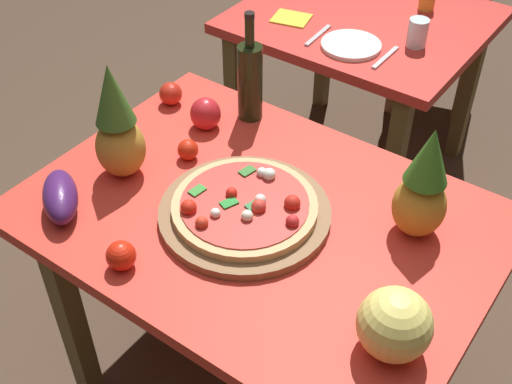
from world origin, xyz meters
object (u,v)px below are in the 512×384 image
(drinking_glass_water, at_px, (418,33))
(melon, at_px, (395,324))
(bell_pepper, at_px, (206,114))
(tomato_near_board, at_px, (171,94))
(display_table, at_px, (259,238))
(wine_bottle, at_px, (250,80))
(napkin_folded, at_px, (291,18))
(background_table, at_px, (361,41))
(pineapple_right, at_px, (117,128))
(tomato_at_corner, at_px, (188,150))
(eggplant, at_px, (60,197))
(dining_chair, at_px, (441,23))
(pineapple_left, at_px, (423,189))
(pizza_board, at_px, (245,213))
(knife_utensil, at_px, (385,58))
(fork_utensil, at_px, (318,35))
(tomato_beside_pepper, at_px, (121,256))
(dinner_plate, at_px, (351,45))
(pizza, at_px, (245,206))

(drinking_glass_water, bearing_deg, melon, -66.99)
(bell_pepper, distance_m, tomato_near_board, 0.17)
(display_table, distance_m, wine_bottle, 0.50)
(napkin_folded, bearing_deg, wine_bottle, -67.59)
(background_table, relative_size, melon, 5.81)
(pineapple_right, distance_m, tomato_at_corner, 0.22)
(eggplant, relative_size, tomato_at_corner, 3.28)
(display_table, distance_m, dining_chair, 1.83)
(pineapple_left, bearing_deg, wine_bottle, 165.26)
(pizza_board, distance_m, knife_utensil, 0.95)
(napkin_folded, bearing_deg, pineapple_right, -82.81)
(pineapple_left, relative_size, tomato_at_corner, 5.19)
(background_table, height_order, bell_pepper, bell_pepper)
(display_table, bearing_deg, fork_utensil, 112.66)
(display_table, bearing_deg, tomato_beside_pepper, -114.53)
(pineapple_right, distance_m, dinner_plate, 1.02)
(pineapple_right, bearing_deg, pizza, 7.33)
(wine_bottle, height_order, pineapple_right, wine_bottle)
(pizza, xyz_separation_m, bell_pepper, (-0.34, 0.26, 0.01))
(dining_chair, relative_size, eggplant, 4.25)
(drinking_glass_water, xyz_separation_m, napkin_folded, (-0.48, -0.09, -0.05))
(eggplant, relative_size, tomato_beside_pepper, 2.72)
(drinking_glass_water, bearing_deg, tomato_beside_pepper, -94.19)
(drinking_glass_water, xyz_separation_m, dinner_plate, (-0.19, -0.15, -0.04))
(drinking_glass_water, bearing_deg, dinner_plate, -141.64)
(background_table, height_order, pizza_board, pizza_board)
(tomato_at_corner, bearing_deg, fork_utensil, 95.45)
(tomato_near_board, bearing_deg, pizza_board, -29.73)
(fork_utensil, bearing_deg, wine_bottle, -83.13)
(tomato_at_corner, xyz_separation_m, knife_utensil, (0.20, 0.84, -0.03))
(tomato_near_board, bearing_deg, tomato_beside_pepper, -58.32)
(dining_chair, distance_m, pizza_board, 1.88)
(bell_pepper, relative_size, eggplant, 0.51)
(dining_chair, height_order, wine_bottle, wine_bottle)
(pineapple_left, relative_size, tomato_near_board, 4.30)
(pineapple_left, height_order, tomato_near_board, pineapple_left)
(tomato_at_corner, height_order, fork_utensil, tomato_at_corner)
(fork_utensil, bearing_deg, dining_chair, 77.31)
(bell_pepper, height_order, tomato_beside_pepper, bell_pepper)
(dining_chair, bearing_deg, tomato_at_corner, 72.14)
(wine_bottle, height_order, bell_pepper, wine_bottle)
(pizza_board, distance_m, napkin_folded, 1.13)
(pineapple_left, bearing_deg, dining_chair, 109.82)
(tomato_beside_pepper, height_order, fork_utensil, tomato_beside_pepper)
(dining_chair, bearing_deg, drinking_glass_water, 87.60)
(display_table, height_order, napkin_folded, napkin_folded)
(pizza, xyz_separation_m, eggplant, (-0.41, -0.26, 0.00))
(background_table, height_order, pineapple_left, pineapple_left)
(tomato_at_corner, bearing_deg, drinking_glass_water, 76.08)
(pizza, relative_size, napkin_folded, 2.70)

